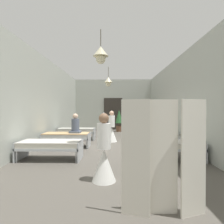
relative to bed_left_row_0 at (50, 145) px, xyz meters
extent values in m
cube|color=#59544C|center=(1.83, 1.90, -0.49)|extent=(6.37, 13.74, 0.10)
cube|color=#B2B7AD|center=(1.83, 8.57, 1.47)|extent=(6.17, 0.20, 3.81)
cube|color=#B2B7AD|center=(-1.15, 1.90, 1.47)|extent=(0.20, 13.14, 3.81)
cube|color=#B2B7AD|center=(4.82, 1.90, 1.47)|extent=(0.20, 13.14, 3.81)
cube|color=#2D2823|center=(1.83, 8.45, 0.76)|extent=(1.40, 0.06, 2.40)
cylinder|color=brown|center=(1.59, -0.40, 3.14)|extent=(0.02, 0.02, 0.47)
cone|color=beige|center=(1.59, -0.40, 2.76)|extent=(0.44, 0.44, 0.28)
sphere|color=beige|center=(1.59, -0.40, 2.54)|extent=(0.28, 0.28, 0.28)
cylinder|color=brown|center=(1.63, 4.20, 3.10)|extent=(0.02, 0.02, 0.55)
cone|color=beige|center=(1.63, 4.20, 2.68)|extent=(0.44, 0.44, 0.28)
sphere|color=beige|center=(1.63, 4.20, 2.46)|extent=(0.28, 0.28, 0.28)
cylinder|color=#B7BCC1|center=(-0.87, -0.36, -0.27)|extent=(0.03, 0.03, 0.34)
cylinder|color=#B7BCC1|center=(-0.87, 0.36, -0.27)|extent=(0.03, 0.03, 0.34)
cylinder|color=#B7BCC1|center=(0.87, -0.36, -0.27)|extent=(0.03, 0.03, 0.34)
cylinder|color=#B7BCC1|center=(0.87, 0.36, -0.27)|extent=(0.03, 0.03, 0.34)
cube|color=#B7BCC1|center=(0.00, 0.00, -0.06)|extent=(1.90, 0.84, 0.07)
cube|color=#B7BCC1|center=(-0.93, 0.00, -0.15)|extent=(0.04, 0.84, 0.57)
cube|color=#B7BCC1|center=(0.93, 0.00, -0.15)|extent=(0.04, 0.84, 0.57)
cube|color=silver|center=(0.00, 0.00, 0.04)|extent=(1.82, 0.78, 0.14)
cube|color=beige|center=(0.00, 0.00, 0.12)|extent=(1.86, 0.82, 0.02)
cylinder|color=#B7BCC1|center=(2.80, -0.36, -0.27)|extent=(0.03, 0.03, 0.34)
cylinder|color=#B7BCC1|center=(2.80, 0.36, -0.27)|extent=(0.03, 0.03, 0.34)
cylinder|color=#B7BCC1|center=(4.54, -0.36, -0.27)|extent=(0.03, 0.03, 0.34)
cylinder|color=#B7BCC1|center=(4.54, 0.36, -0.27)|extent=(0.03, 0.03, 0.34)
cube|color=#B7BCC1|center=(3.67, 0.00, -0.06)|extent=(1.90, 0.84, 0.07)
cube|color=#B7BCC1|center=(2.74, 0.00, -0.15)|extent=(0.04, 0.84, 0.57)
cube|color=#B7BCC1|center=(4.60, 0.00, -0.15)|extent=(0.04, 0.84, 0.57)
cube|color=silver|center=(3.67, 0.00, 0.04)|extent=(1.82, 0.78, 0.14)
cube|color=beige|center=(3.67, 0.00, 0.12)|extent=(1.86, 0.82, 0.02)
cylinder|color=#B7BCC1|center=(-0.87, 1.54, -0.27)|extent=(0.03, 0.03, 0.34)
cylinder|color=#B7BCC1|center=(-0.87, 2.26, -0.27)|extent=(0.03, 0.03, 0.34)
cylinder|color=#B7BCC1|center=(0.87, 1.54, -0.27)|extent=(0.03, 0.03, 0.34)
cylinder|color=#B7BCC1|center=(0.87, 2.26, -0.27)|extent=(0.03, 0.03, 0.34)
cube|color=#B7BCC1|center=(0.00, 1.90, -0.06)|extent=(1.90, 0.84, 0.07)
cube|color=#B7BCC1|center=(-0.93, 1.90, -0.15)|extent=(0.04, 0.84, 0.57)
cube|color=#B7BCC1|center=(0.93, 1.90, -0.15)|extent=(0.04, 0.84, 0.57)
cube|color=white|center=(0.00, 1.90, 0.04)|extent=(1.82, 0.78, 0.14)
cube|color=tan|center=(0.00, 1.90, 0.12)|extent=(1.86, 0.82, 0.02)
cylinder|color=#B7BCC1|center=(2.80, 1.54, -0.27)|extent=(0.03, 0.03, 0.34)
cylinder|color=#B7BCC1|center=(2.80, 2.26, -0.27)|extent=(0.03, 0.03, 0.34)
cylinder|color=#B7BCC1|center=(4.54, 1.54, -0.27)|extent=(0.03, 0.03, 0.34)
cylinder|color=#B7BCC1|center=(4.54, 2.26, -0.27)|extent=(0.03, 0.03, 0.34)
cube|color=#B7BCC1|center=(3.67, 1.90, -0.06)|extent=(1.90, 0.84, 0.07)
cube|color=#B7BCC1|center=(2.74, 1.90, -0.15)|extent=(0.04, 0.84, 0.57)
cube|color=#B7BCC1|center=(4.60, 1.90, -0.15)|extent=(0.04, 0.84, 0.57)
cube|color=white|center=(3.67, 1.90, 0.04)|extent=(1.82, 0.78, 0.14)
cube|color=#9E9E93|center=(3.67, 1.90, 0.12)|extent=(1.86, 0.82, 0.02)
cylinder|color=#B7BCC1|center=(-0.87, 3.44, -0.27)|extent=(0.03, 0.03, 0.34)
cylinder|color=#B7BCC1|center=(-0.87, 4.16, -0.27)|extent=(0.03, 0.03, 0.34)
cylinder|color=#B7BCC1|center=(0.87, 3.44, -0.27)|extent=(0.03, 0.03, 0.34)
cylinder|color=#B7BCC1|center=(0.87, 4.16, -0.27)|extent=(0.03, 0.03, 0.34)
cube|color=#B7BCC1|center=(0.00, 3.80, -0.06)|extent=(1.90, 0.84, 0.07)
cube|color=#B7BCC1|center=(-0.93, 3.80, -0.15)|extent=(0.04, 0.84, 0.57)
cube|color=#B7BCC1|center=(0.93, 3.80, -0.15)|extent=(0.04, 0.84, 0.57)
cube|color=silver|center=(0.00, 3.80, 0.04)|extent=(1.82, 0.78, 0.14)
cube|color=#9E9E93|center=(0.00, 3.80, 0.12)|extent=(1.86, 0.82, 0.02)
cylinder|color=#B7BCC1|center=(2.80, 3.44, -0.27)|extent=(0.03, 0.03, 0.34)
cylinder|color=#B7BCC1|center=(2.80, 4.16, -0.27)|extent=(0.03, 0.03, 0.34)
cylinder|color=#B7BCC1|center=(4.54, 3.44, -0.27)|extent=(0.03, 0.03, 0.34)
cylinder|color=#B7BCC1|center=(4.54, 4.16, -0.27)|extent=(0.03, 0.03, 0.34)
cube|color=#B7BCC1|center=(3.67, 3.80, -0.06)|extent=(1.90, 0.84, 0.07)
cube|color=#B7BCC1|center=(2.74, 3.80, -0.15)|extent=(0.04, 0.84, 0.57)
cube|color=#B7BCC1|center=(4.60, 3.80, -0.15)|extent=(0.04, 0.84, 0.57)
cube|color=silver|center=(3.67, 3.80, 0.04)|extent=(1.82, 0.78, 0.14)
cube|color=#8C4C47|center=(3.67, 3.80, 0.12)|extent=(1.86, 0.82, 0.02)
cone|color=white|center=(1.83, 3.15, -0.09)|extent=(0.52, 0.52, 0.70)
cylinder|color=white|center=(1.83, 3.15, 0.54)|extent=(0.30, 0.30, 0.55)
sphere|color=tan|center=(1.83, 3.15, 0.92)|extent=(0.22, 0.22, 0.22)
cone|color=white|center=(1.83, 3.15, 1.00)|extent=(0.18, 0.18, 0.10)
cone|color=white|center=(1.76, -1.69, -0.09)|extent=(0.52, 0.52, 0.70)
cylinder|color=white|center=(1.76, -1.69, 0.54)|extent=(0.30, 0.30, 0.55)
sphere|color=#846047|center=(1.76, -1.69, 0.92)|extent=(0.22, 0.22, 0.22)
cone|color=white|center=(1.76, -1.69, 1.00)|extent=(0.18, 0.18, 0.10)
cylinder|color=#515B70|center=(0.35, 1.96, 0.43)|extent=(0.32, 0.32, 0.58)
cube|color=#515B70|center=(0.35, 1.96, 0.18)|extent=(0.44, 0.44, 0.08)
sphere|color=beige|center=(0.35, 1.96, 0.83)|extent=(0.22, 0.22, 0.22)
cylinder|color=brown|center=(2.26, 7.17, -0.24)|extent=(0.40, 0.40, 0.39)
cylinder|color=brown|center=(2.26, 7.17, 0.05)|extent=(0.06, 0.06, 0.20)
cone|color=#2D6633|center=(2.26, 7.17, 0.62)|extent=(0.52, 0.52, 0.94)
cube|color=silver|center=(2.30, -2.98, 0.41)|extent=(0.41, 0.14, 1.70)
cube|color=silver|center=(2.72, -2.92, 0.41)|extent=(0.42, 0.04, 1.70)
cube|color=silver|center=(3.14, -2.98, 0.41)|extent=(0.41, 0.16, 1.70)
camera|label=1|loc=(2.01, -5.67, 1.12)|focal=29.75mm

